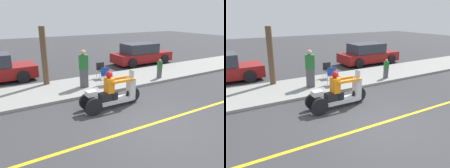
# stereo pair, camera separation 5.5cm
# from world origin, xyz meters

# --- Properties ---
(ground_plane) EXTENTS (60.00, 60.00, 0.00)m
(ground_plane) POSITION_xyz_m (0.00, 0.00, 0.00)
(ground_plane) COLOR #38383A
(lane_stripe) EXTENTS (24.00, 0.12, 0.01)m
(lane_stripe) POSITION_xyz_m (-0.49, 0.00, 0.00)
(lane_stripe) COLOR gold
(lane_stripe) RESTS_ON ground
(sidewalk_strip) EXTENTS (28.00, 2.80, 0.12)m
(sidewalk_strip) POSITION_xyz_m (0.00, 4.60, 0.06)
(sidewalk_strip) COLOR gray
(sidewalk_strip) RESTS_ON ground
(motorcycle_trike) EXTENTS (2.47, 0.69, 1.43)m
(motorcycle_trike) POSITION_xyz_m (-0.50, 1.84, 0.51)
(motorcycle_trike) COLOR black
(motorcycle_trike) RESTS_ON ground
(spectator_by_tree) EXTENTS (0.47, 0.35, 1.74)m
(spectator_by_tree) POSITION_xyz_m (-0.56, 4.29, 0.96)
(spectator_by_tree) COLOR #515156
(spectator_by_tree) RESTS_ON sidewalk_strip
(spectator_with_child) EXTENTS (0.26, 0.17, 1.02)m
(spectator_with_child) POSITION_xyz_m (3.50, 3.66, 0.61)
(spectator_with_child) COLOR #515156
(spectator_with_child) RESTS_ON sidewalk_strip
(folding_chair_set_back) EXTENTS (0.50, 0.50, 0.82)m
(folding_chair_set_back) POSITION_xyz_m (0.81, 5.20, 0.62)
(folding_chair_set_back) COLOR #A5A8AD
(folding_chair_set_back) RESTS_ON sidewalk_strip
(folding_chair_curbside) EXTENTS (0.49, 0.49, 0.82)m
(folding_chair_curbside) POSITION_xyz_m (0.49, 4.07, 0.62)
(folding_chair_curbside) COLOR #A5A8AD
(folding_chair_curbside) RESTS_ON sidewalk_strip
(parked_car_lot_left) EXTENTS (4.28, 1.93, 1.45)m
(parked_car_lot_left) POSITION_xyz_m (5.17, 7.45, 0.68)
(parked_car_lot_left) COLOR maroon
(parked_car_lot_left) RESTS_ON ground
(tree_trunk) EXTENTS (0.28, 0.28, 2.75)m
(tree_trunk) POSITION_xyz_m (-1.98, 5.64, 1.49)
(tree_trunk) COLOR brown
(tree_trunk) RESTS_ON sidewalk_strip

